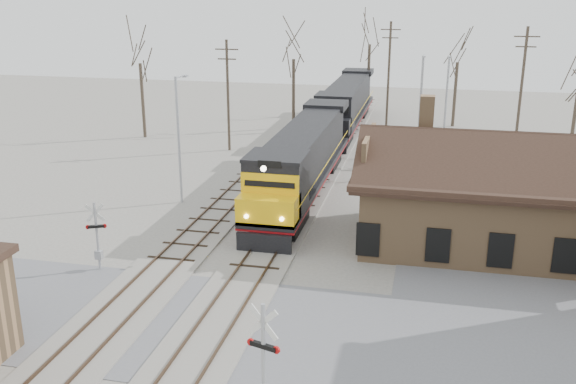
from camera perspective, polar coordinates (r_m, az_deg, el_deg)
name	(u,v)px	position (r m, az deg, el deg)	size (l,w,h in m)	color
ground	(216,327)	(27.65, -6.42, -11.85)	(140.00, 140.00, 0.00)	#9C978D
road	(216,327)	(27.64, -6.42, -11.82)	(60.00, 9.00, 0.03)	slate
track_main	(292,210)	(40.83, 0.36, -1.62)	(3.40, 90.00, 0.24)	#9C978D
track_siding	(225,205)	(41.96, -5.66, -1.17)	(3.40, 90.00, 0.24)	#9C978D
depot	(496,203)	(36.61, 17.98, -0.96)	(15.20, 9.31, 7.90)	#97734E
locomotive_lead	(302,161)	(43.00, 1.24, 2.81)	(3.23, 21.64, 4.81)	black
locomotive_trailing	(346,105)	(64.15, 5.17, 7.73)	(3.23, 21.64, 4.55)	black
crossbuck_near	(264,367)	(21.33, -2.17, -15.30)	(1.18, 0.43, 4.23)	#A5A8AD
crossbuck_far	(97,238)	(33.33, -16.59, -3.94)	(0.96, 0.49, 3.57)	#A5A8AD
streetlight_a	(179,133)	(42.01, -9.65, 5.23)	(0.25, 2.04, 8.30)	#A5A8AD
streetlight_b	(420,110)	(48.47, 11.66, 7.14)	(0.25, 2.04, 8.91)	#A5A8AD
streetlight_c	(446,99)	(56.34, 13.89, 8.04)	(0.25, 2.04, 8.15)	#A5A8AD
utility_pole_a	(228,94)	(55.53, -5.36, 8.70)	(2.00, 0.24, 9.46)	#382D23
utility_pole_b	(389,72)	(66.53, 8.94, 10.48)	(2.00, 0.24, 10.42)	#382D23
utility_pole_c	(521,90)	(56.43, 20.01, 8.49)	(2.00, 0.24, 10.65)	#382D23
tree_a	(139,51)	(61.53, -13.08, 12.13)	(4.62, 4.62, 11.32)	#382D23
tree_b	(294,47)	(64.22, 0.50, 12.73)	(4.58, 4.58, 11.22)	#382D23
tree_c	(370,33)	(73.31, 7.31, 13.86)	(5.05, 5.05, 12.38)	#382D23
tree_d	(458,51)	(67.20, 14.91, 11.99)	(4.32, 4.32, 10.59)	#382D23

